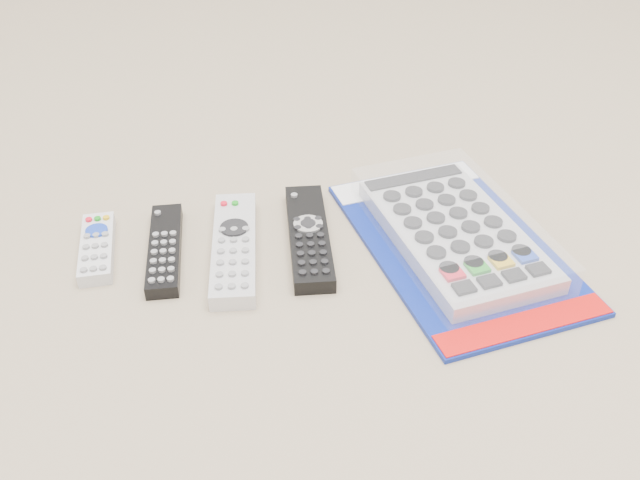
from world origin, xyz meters
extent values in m
plane|color=gray|center=(0.00, 0.00, 0.00)|extent=(5.00, 5.00, 0.00)
cube|color=silver|center=(-0.24, 0.04, 0.01)|extent=(0.04, 0.13, 0.02)
cylinder|color=#1735AC|center=(-0.24, 0.06, 0.02)|extent=(0.03, 0.03, 0.00)
cube|color=black|center=(-0.15, 0.02, 0.01)|extent=(0.05, 0.17, 0.02)
cube|color=silver|center=(-0.07, 0.00, 0.01)|extent=(0.08, 0.21, 0.02)
cylinder|color=black|center=(-0.07, 0.02, 0.02)|extent=(0.04, 0.04, 0.00)
cube|color=black|center=(0.02, 0.00, 0.01)|extent=(0.08, 0.21, 0.02)
cylinder|color=silver|center=(0.02, 0.01, 0.02)|extent=(0.04, 0.04, 0.00)
cube|color=navy|center=(0.20, -0.05, 0.00)|extent=(0.25, 0.37, 0.01)
cube|color=silver|center=(0.18, 0.10, 0.01)|extent=(0.21, 0.07, 0.00)
cube|color=red|center=(0.22, -0.21, 0.01)|extent=(0.21, 0.06, 0.00)
cube|color=silver|center=(0.20, -0.05, 0.02)|extent=(0.18, 0.28, 0.02)
cube|color=white|center=(0.20, -0.05, 0.03)|extent=(0.20, 0.30, 0.04)
camera|label=1|loc=(-0.13, -0.70, 0.55)|focal=40.00mm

